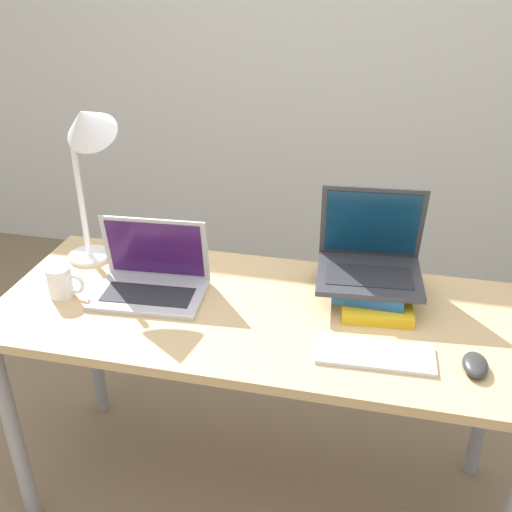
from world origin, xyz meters
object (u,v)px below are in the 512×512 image
Objects in this scene: mouse at (475,365)px; wireless_keyboard at (375,354)px; laptop_left at (151,279)px; book_stack at (373,291)px; mug at (61,282)px; laptop_on_books at (370,258)px; desk_lamp at (86,141)px.

wireless_keyboard is at bearing -179.89° from mouse.
book_stack is (0.67, 0.11, -0.01)m from laptop_left.
mug is at bearing -162.40° from laptop_left.
laptop_left is 0.67m from laptop_on_books.
book_stack is 0.86× the size of laptop_on_books.
mug is (-1.21, 0.09, 0.03)m from mouse.
laptop_on_books reaches higher than mug.
mouse is at bearing -45.42° from book_stack.
mug is at bearing -165.62° from laptop_on_books.
laptop_left is 2.93× the size of mug.
laptop_left reaches higher than wireless_keyboard.
mug reaches higher than book_stack.
laptop_on_books reaches higher than laptop_left.
laptop_on_books is at bearing 14.38° from mug.
laptop_on_books is 3.20× the size of mouse.
desk_lamp is (0.03, 0.21, 0.38)m from mug.
laptop_on_books is 0.95m from mug.
laptop_on_books reaches higher than wireless_keyboard.
laptop_left is at bearing -166.93° from laptop_on_books.
desk_lamp is (-0.92, 0.30, 0.42)m from wireless_keyboard.
desk_lamp is (-0.23, 0.13, 0.38)m from laptop_left.
laptop_on_books is 0.93m from desk_lamp.
laptop_on_books is 0.45m from mouse.
wireless_keyboard is 2.65× the size of mug.
mouse is (0.25, 0.00, 0.01)m from wireless_keyboard.
wireless_keyboard is (0.02, -0.28, -0.03)m from book_stack.
wireless_keyboard is at bearing -5.42° from mug.
book_stack reaches higher than wireless_keyboard.
desk_lamp reaches higher than laptop_on_books.
laptop_left is at bearing -171.13° from book_stack.
laptop_left is 0.46m from desk_lamp.
wireless_keyboard is (0.70, -0.17, -0.04)m from laptop_left.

